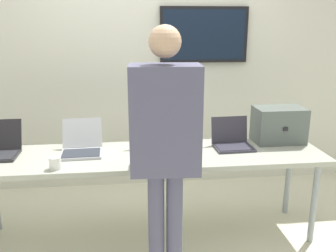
# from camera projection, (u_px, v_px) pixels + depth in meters

# --- Properties ---
(ground) EXTENTS (8.00, 8.00, 0.04)m
(ground) POSITION_uv_depth(u_px,v_px,m) (150.00, 237.00, 3.19)
(ground) COLOR beige
(back_wall) EXTENTS (8.00, 0.11, 2.74)m
(back_wall) POSITION_uv_depth(u_px,v_px,m) (143.00, 63.00, 3.90)
(back_wall) COLOR silver
(back_wall) RESTS_ON ground
(workbench) EXTENTS (2.89, 0.70, 0.76)m
(workbench) POSITION_uv_depth(u_px,v_px,m) (149.00, 159.00, 3.00)
(workbench) COLOR #A3A798
(workbench) RESTS_ON ground
(equipment_box) EXTENTS (0.43, 0.29, 0.31)m
(equipment_box) POSITION_uv_depth(u_px,v_px,m) (279.00, 125.00, 3.25)
(equipment_box) COLOR #545F59
(equipment_box) RESTS_ON workbench
(laptop_station_0) EXTENTS (0.31, 0.36, 0.26)m
(laptop_station_0) POSITION_uv_depth(u_px,v_px,m) (0.00, 148.00, 2.94)
(laptop_station_0) COLOR #252428
(laptop_station_0) RESTS_ON workbench
(laptop_station_1) EXTENTS (0.34, 0.40, 0.25)m
(laptop_station_1) POSITION_uv_depth(u_px,v_px,m) (82.00, 145.00, 3.01)
(laptop_station_1) COLOR #AFB3B7
(laptop_station_1) RESTS_ON workbench
(laptop_station_2) EXTENTS (0.35, 0.33, 0.27)m
(laptop_station_2) POSITION_uv_depth(u_px,v_px,m) (155.00, 143.00, 3.05)
(laptop_station_2) COLOR #AAAEB3
(laptop_station_2) RESTS_ON workbench
(laptop_station_3) EXTENTS (0.33, 0.29, 0.25)m
(laptop_station_3) POSITION_uv_depth(u_px,v_px,m) (232.00, 141.00, 3.13)
(laptop_station_3) COLOR #35333E
(laptop_station_3) RESTS_ON workbench
(person) EXTENTS (0.45, 0.60, 1.78)m
(person) POSITION_uv_depth(u_px,v_px,m) (165.00, 138.00, 2.31)
(person) COLOR #52526C
(person) RESTS_ON ground
(coffee_mug) EXTENTS (0.09, 0.09, 0.09)m
(coffee_mug) POSITION_uv_depth(u_px,v_px,m) (55.00, 163.00, 2.66)
(coffee_mug) COLOR white
(coffee_mug) RESTS_ON workbench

